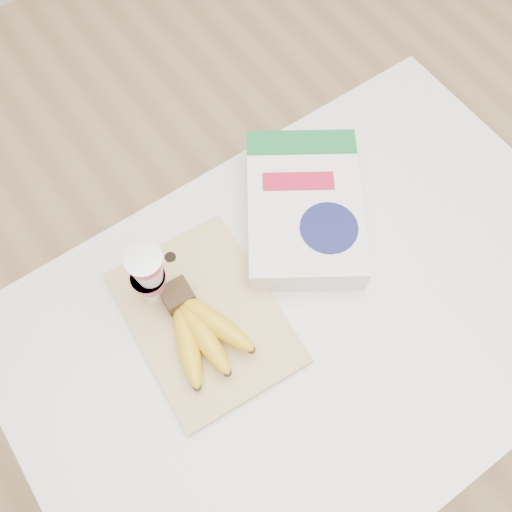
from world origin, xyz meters
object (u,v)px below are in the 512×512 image
at_px(table, 301,370).
at_px(cereal_box, 304,208).
at_px(bananas, 199,329).
at_px(cutting_board, 205,317).
at_px(yogurt_stack, 148,275).

distance_m(table, cereal_box, 0.46).
relative_size(bananas, cereal_box, 0.52).
distance_m(table, bananas, 0.47).
height_order(bananas, cereal_box, bananas).
xyz_separation_m(cutting_board, yogurt_stack, (-0.05, 0.08, 0.08)).
relative_size(yogurt_stack, cereal_box, 0.39).
bearing_deg(cereal_box, cutting_board, -132.21).
xyz_separation_m(table, cereal_box, (0.09, 0.16, 0.42)).
bearing_deg(table, bananas, 157.41).
relative_size(table, yogurt_stack, 7.42).
bearing_deg(table, cutting_board, 148.57).
bearing_deg(bananas, table, -22.59).
bearing_deg(yogurt_stack, cereal_box, -3.23).
xyz_separation_m(table, bananas, (-0.18, 0.08, 0.43)).
xyz_separation_m(table, cutting_board, (-0.16, 0.10, 0.40)).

